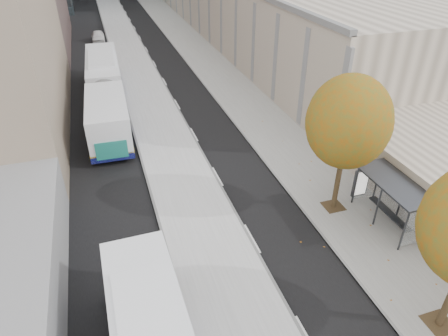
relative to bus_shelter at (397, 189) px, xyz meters
name	(u,v)px	position (x,y,z in m)	size (l,w,h in m)	color
bus_platform	(143,87)	(-9.56, 24.04, -2.11)	(4.25, 150.00, 0.15)	#B7B7B7
sidewalk	(223,78)	(-1.56, 24.04, -2.15)	(4.75, 150.00, 0.08)	gray
bus_shelter	(397,189)	(0.00, 0.00, 0.00)	(1.90, 4.40, 2.53)	#383A3F
tree_c	(348,122)	(-2.09, 2.04, 3.06)	(4.20, 4.20, 7.28)	#332818
bus_far	(105,90)	(-13.11, 19.76, -0.46)	(3.35, 19.08, 3.17)	white
distant_car	(98,36)	(-12.73, 42.59, -1.52)	(1.58, 3.91, 1.33)	white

